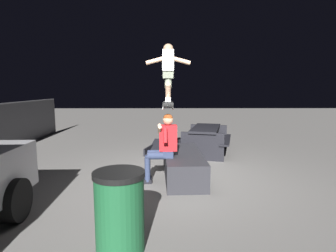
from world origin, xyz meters
The scene contains 8 objects.
ground_plane centered at (0.00, 0.00, 0.00)m, with size 40.00×40.00×0.00m, color slate.
ledge_box_main centered at (0.10, -0.12, 0.25)m, with size 2.01×0.75×0.51m, color #28282D.
person_sitting_on_ledge centered at (-0.20, 0.30, 0.75)m, with size 0.59×0.76×1.34m.
skateboard centered at (-0.01, 0.18, 1.50)m, with size 1.02×0.22×0.14m.
skater_airborne centered at (0.04, 0.18, 2.19)m, with size 0.62×0.89×1.12m.
kicker_ramp centered at (2.20, 0.30, 0.07)m, with size 1.17×1.08×0.42m.
picnic_table_back centered at (2.13, -0.89, 0.50)m, with size 1.98×1.73×0.75m.
trash_bin centered at (-2.49, 0.75, 0.46)m, with size 0.57×0.57×0.92m.
Camera 1 is at (-5.35, 0.23, 1.82)m, focal length 28.99 mm.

